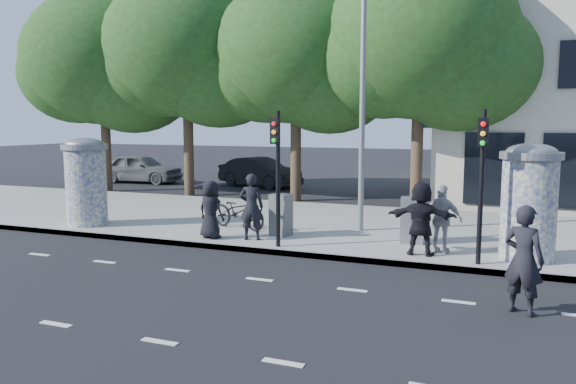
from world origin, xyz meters
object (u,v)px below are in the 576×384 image
at_px(ad_column_right, 529,199).
at_px(ped_e, 442,219).
at_px(ad_column_left, 86,180).
at_px(man_road, 524,260).
at_px(cabinet_right, 412,220).
at_px(car_mid, 260,172).
at_px(ped_f, 421,219).
at_px(car_left, 140,168).
at_px(ped_b, 251,207).
at_px(cabinet_left, 281,215).
at_px(ped_a, 211,210).
at_px(bicycle, 238,211).
at_px(street_lamp, 362,67).
at_px(traffic_pole_near, 277,164).
at_px(traffic_pole_far, 482,171).

xyz_separation_m(ad_column_right, ped_e, (-1.89, -0.04, -0.56)).
distance_m(ad_column_left, man_road, 12.71).
relative_size(cabinet_right, car_mid, 0.27).
bearing_deg(man_road, ad_column_left, 10.75).
relative_size(ped_f, car_left, 0.38).
xyz_separation_m(ped_b, car_left, (-12.29, 11.90, -0.26)).
height_order(ped_f, cabinet_left, ped_f).
height_order(ped_f, car_mid, ped_f).
bearing_deg(man_road, ad_column_right, -66.44).
xyz_separation_m(ad_column_left, cabinet_right, (9.67, 0.98, -0.78)).
xyz_separation_m(ped_a, bicycle, (0.07, 1.49, -0.26)).
xyz_separation_m(man_road, cabinet_left, (-6.12, 4.00, -0.22)).
distance_m(ad_column_right, ped_a, 7.92).
distance_m(ped_a, bicycle, 1.52).
xyz_separation_m(ad_column_right, car_left, (-19.05, 11.53, -0.76)).
distance_m(street_lamp, cabinet_right, 4.52).
bearing_deg(car_mid, bicycle, -140.82).
xyz_separation_m(traffic_pole_near, street_lamp, (1.40, 2.84, 2.56)).
height_order(ped_f, bicycle, ped_f).
height_order(ad_column_left, traffic_pole_near, traffic_pole_near).
xyz_separation_m(man_road, cabinet_right, (-2.58, 4.31, -0.19)).
bearing_deg(ped_f, man_road, 124.62).
relative_size(street_lamp, bicycle, 4.00).
bearing_deg(bicycle, ped_f, -87.16).
bearing_deg(bicycle, man_road, -103.34).
bearing_deg(man_road, street_lamp, -26.16).
bearing_deg(car_left, ped_e, -127.52).
xyz_separation_m(cabinet_right, car_mid, (-9.49, 11.34, -0.01)).
bearing_deg(bicycle, ad_column_right, -79.81).
bearing_deg(ped_b, ad_column_right, 168.17).
bearing_deg(traffic_pole_near, ped_e, 12.44).
xyz_separation_m(ped_e, car_mid, (-10.34, 12.17, -0.23)).
height_order(man_road, bicycle, man_road).
distance_m(ped_b, bicycle, 1.67).
xyz_separation_m(ped_b, ped_e, (4.88, 0.33, -0.07)).
bearing_deg(street_lamp, car_mid, 127.52).
distance_m(street_lamp, ped_b, 5.00).
relative_size(ad_column_right, bicycle, 1.32).
bearing_deg(ped_f, traffic_pole_far, 160.68).
distance_m(ad_column_right, cabinet_left, 6.34).
relative_size(ad_column_right, ped_a, 1.70).
xyz_separation_m(ad_column_left, ped_f, (10.08, -0.26, -0.52)).
bearing_deg(traffic_pole_far, car_left, 145.44).
height_order(traffic_pole_far, street_lamp, street_lamp).
xyz_separation_m(ped_f, car_mid, (-9.90, 12.59, -0.28)).
relative_size(ped_b, car_left, 0.39).
bearing_deg(car_mid, ped_f, -124.14).
xyz_separation_m(ped_a, cabinet_right, (5.14, 1.38, -0.18)).
bearing_deg(ped_e, ad_column_right, -165.61).
height_order(ped_b, car_mid, ped_b).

